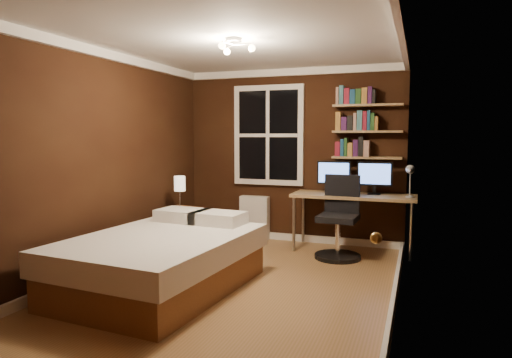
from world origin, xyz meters
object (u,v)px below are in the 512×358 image
(radiator, at_px, (255,218))
(desk_lamp, at_px, (410,181))
(bedside_lamp, at_px, (180,192))
(bed, at_px, (162,260))
(desk, at_px, (353,199))
(office_chair, at_px, (339,226))
(monitor_left, at_px, (334,177))
(nightstand, at_px, (180,229))
(monitor_right, at_px, (374,178))

(radiator, height_order, desk_lamp, desk_lamp)
(bedside_lamp, bearing_deg, bed, -67.31)
(desk, relative_size, office_chair, 1.54)
(monitor_left, bearing_deg, bed, -119.81)
(bed, xyz_separation_m, bedside_lamp, (-0.62, 1.47, 0.49))
(nightstand, xyz_separation_m, bedside_lamp, (0.00, 0.00, 0.50))
(bed, xyz_separation_m, desk_lamp, (2.30, 2.05, 0.69))
(monitor_right, bearing_deg, monitor_left, 180.00)
(bedside_lamp, height_order, desk_lamp, desk_lamp)
(bedside_lamp, bearing_deg, desk_lamp, 11.24)
(monitor_right, bearing_deg, desk_lamp, -27.35)
(radiator, bearing_deg, monitor_left, -6.03)
(monitor_left, xyz_separation_m, monitor_right, (0.54, 0.00, 0.00))
(nightstand, distance_m, office_chair, 2.12)
(radiator, distance_m, monitor_right, 1.86)
(bed, distance_m, office_chair, 2.33)
(radiator, bearing_deg, nightstand, -127.79)
(desk, bearing_deg, nightstand, -161.63)
(bed, relative_size, monitor_right, 4.64)
(desk, bearing_deg, monitor_left, 163.99)
(radiator, xyz_separation_m, desk, (1.48, -0.21, 0.38))
(desk, height_order, monitor_right, monitor_right)
(desk, height_order, desk_lamp, desk_lamp)
(monitor_left, relative_size, desk_lamp, 1.05)
(bed, height_order, bedside_lamp, bedside_lamp)
(nightstand, height_order, monitor_right, monitor_right)
(bedside_lamp, xyz_separation_m, desk, (2.21, 0.73, -0.08))
(desk, bearing_deg, desk_lamp, -12.14)
(bedside_lamp, distance_m, desk, 2.33)
(bed, height_order, office_chair, office_chair)
(nightstand, height_order, office_chair, office_chair)
(desk, xyz_separation_m, monitor_right, (0.26, 0.08, 0.28))
(bed, distance_m, desk_lamp, 3.16)
(bedside_lamp, distance_m, radiator, 1.28)
(desk, relative_size, monitor_left, 3.50)
(nightstand, xyz_separation_m, desk, (2.21, 0.73, 0.42))
(nightstand, bearing_deg, radiator, 62.46)
(bedside_lamp, relative_size, desk_lamp, 0.99)
(bedside_lamp, xyz_separation_m, office_chair, (2.09, 0.33, -0.38))
(radiator, height_order, desk, desk)
(radiator, distance_m, office_chair, 1.49)
(nightstand, bearing_deg, desk, 28.62)
(radiator, bearing_deg, office_chair, -24.10)
(desk, distance_m, desk_lamp, 0.78)
(office_chair, bearing_deg, radiator, 159.30)
(desk, relative_size, monitor_right, 3.50)
(bedside_lamp, relative_size, radiator, 0.67)
(bedside_lamp, relative_size, desk, 0.27)
(radiator, relative_size, monitor_right, 1.40)
(bed, bearing_deg, office_chair, 55.38)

